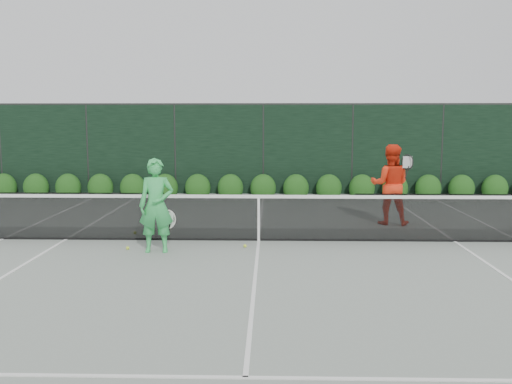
{
  "coord_description": "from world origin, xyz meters",
  "views": [
    {
      "loc": [
        0.25,
        -11.81,
        2.59
      ],
      "look_at": [
        -0.06,
        0.3,
        1.0
      ],
      "focal_mm": 40.0,
      "sensor_mm": 36.0,
      "label": 1
    }
  ],
  "objects": [
    {
      "name": "windscreen_fence",
      "position": [
        0.0,
        -2.71,
        1.51
      ],
      "size": [
        32.0,
        21.07,
        3.06
      ],
      "color": "black",
      "rests_on": "ground"
    },
    {
      "name": "court_lines",
      "position": [
        0.0,
        0.0,
        0.01
      ],
      "size": [
        11.03,
        23.83,
        0.01
      ],
      "color": "white",
      "rests_on": "ground"
    },
    {
      "name": "hedge_row",
      "position": [
        -0.0,
        7.15,
        0.23
      ],
      "size": [
        31.66,
        0.65,
        0.94
      ],
      "color": "#143A10",
      "rests_on": "ground"
    },
    {
      "name": "tennis_net",
      "position": [
        -0.02,
        0.0,
        0.53
      ],
      "size": [
        12.9,
        0.1,
        1.07
      ],
      "color": "#10321B",
      "rests_on": "ground"
    },
    {
      "name": "player_woman",
      "position": [
        -1.95,
        -1.04,
        0.91
      ],
      "size": [
        0.7,
        0.49,
        1.82
      ],
      "rotation": [
        0.0,
        0.0,
        0.08
      ],
      "color": "#38BF5B",
      "rests_on": "ground"
    },
    {
      "name": "player_man",
      "position": [
        3.15,
        1.96,
        0.97
      ],
      "size": [
        1.07,
        0.9,
        1.95
      ],
      "rotation": [
        0.0,
        0.0,
        2.95
      ],
      "color": "#F53214",
      "rests_on": "ground"
    },
    {
      "name": "ground",
      "position": [
        0.0,
        0.0,
        0.0
      ],
      "size": [
        80.0,
        80.0,
        0.0
      ],
      "primitive_type": "plane",
      "color": "gray",
      "rests_on": "ground"
    },
    {
      "name": "tennis_balls",
      "position": [
        -1.93,
        0.06,
        0.03
      ],
      "size": [
        2.58,
        2.11,
        0.07
      ],
      "color": "#C7E132",
      "rests_on": "ground"
    }
  ]
}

